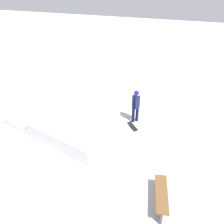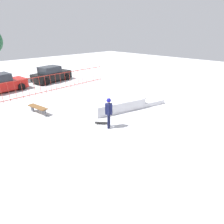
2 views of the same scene
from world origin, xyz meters
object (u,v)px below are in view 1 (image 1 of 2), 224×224
skate_ramp (67,126)px  park_bench (161,195)px  skateboard (132,126)px  skater (136,104)px

skate_ramp → park_bench: skate_ramp is taller
skate_ramp → skateboard: skate_ramp is taller
skateboard → park_bench: (-1.93, 4.03, 0.28)m
skate_ramp → skater: bearing=-130.1°
skater → park_bench: 5.05m
skater → park_bench: (-1.95, 4.61, -0.65)m
skate_ramp → skater: skater is taller
park_bench → skateboard: bearing=-64.4°
skate_ramp → park_bench: (-4.79, 2.74, 0.04)m
skate_ramp → park_bench: 5.51m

